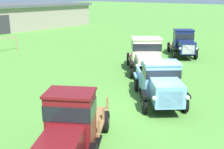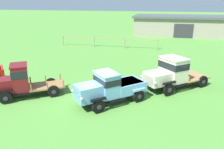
{
  "view_description": "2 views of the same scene",
  "coord_description": "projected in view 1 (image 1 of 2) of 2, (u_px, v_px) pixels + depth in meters",
  "views": [
    {
      "loc": [
        -10.27,
        -6.58,
        5.14
      ],
      "look_at": [
        0.45,
        2.67,
        1.0
      ],
      "focal_mm": 45.0,
      "sensor_mm": 36.0,
      "label": 1
    },
    {
      "loc": [
        3.99,
        -12.35,
        6.28
      ],
      "look_at": [
        0.45,
        2.67,
        1.0
      ],
      "focal_mm": 35.0,
      "sensor_mm": 36.0,
      "label": 2
    }
  ],
  "objects": [
    {
      "name": "ground_plane",
      "position": [
        149.0,
        108.0,
        13.04
      ],
      "size": [
        240.0,
        240.0,
        0.0
      ],
      "primitive_type": "plane",
      "color": "#518E38"
    },
    {
      "name": "farm_shed",
      "position": [
        9.0,
        17.0,
        40.08
      ],
      "size": [
        25.33,
        8.25,
        3.56
      ],
      "color": "gray",
      "rests_on": "ground"
    },
    {
      "name": "vintage_truck_second_in_line",
      "position": [
        71.0,
        128.0,
        8.63
      ],
      "size": [
        4.73,
        3.85,
        2.29
      ],
      "color": "black",
      "rests_on": "ground"
    },
    {
      "name": "vintage_truck_midrow_center",
      "position": [
        160.0,
        81.0,
        13.44
      ],
      "size": [
        4.46,
        4.33,
        2.08
      ],
      "color": "black",
      "rests_on": "ground"
    },
    {
      "name": "vintage_truck_far_side",
      "position": [
        146.0,
        55.0,
        18.26
      ],
      "size": [
        5.17,
        4.85,
        2.36
      ],
      "color": "black",
      "rests_on": "ground"
    },
    {
      "name": "vintage_truck_back_of_row",
      "position": [
        184.0,
        43.0,
        23.01
      ],
      "size": [
        4.68,
        4.19,
        2.25
      ],
      "color": "black",
      "rests_on": "ground"
    }
  ]
}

